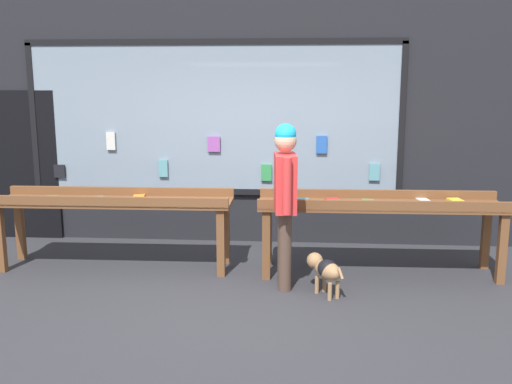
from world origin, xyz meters
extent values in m
plane|color=#2D2D33|center=(0.00, 0.00, 0.00)|extent=(40.00, 40.00, 0.00)
cube|color=black|center=(0.00, 2.40, 1.82)|extent=(7.44, 0.20, 3.63)
cube|color=gray|center=(-0.55, 2.27, 1.73)|extent=(5.04, 0.03, 2.02)
cube|color=black|center=(-0.55, 2.27, 2.74)|extent=(5.12, 0.06, 0.08)
cube|color=black|center=(-0.55, 2.27, 0.72)|extent=(5.12, 0.06, 0.08)
cube|color=black|center=(-3.07, 2.27, 1.73)|extent=(0.08, 0.06, 2.02)
cube|color=black|center=(1.97, 2.27, 1.73)|extent=(0.08, 0.06, 2.02)
cube|color=black|center=(-2.73, 2.23, 0.98)|extent=(0.16, 0.03, 0.18)
cube|color=silver|center=(-1.97, 2.23, 1.41)|extent=(0.12, 0.03, 0.25)
cube|color=#5999A5|center=(-1.25, 2.23, 1.04)|extent=(0.12, 0.03, 0.24)
cube|color=#994CA5|center=(-0.54, 2.23, 1.38)|extent=(0.17, 0.03, 0.21)
cube|color=#338C4C|center=(0.18, 2.23, 1.00)|extent=(0.14, 0.03, 0.22)
cube|color=#2659B2|center=(0.92, 2.23, 1.39)|extent=(0.14, 0.03, 0.24)
cube|color=#5999A5|center=(1.64, 2.23, 1.02)|extent=(0.14, 0.03, 0.23)
cube|color=black|center=(-3.22, 2.27, 1.05)|extent=(0.90, 0.04, 2.10)
cube|color=brown|center=(-2.87, 0.77, 0.40)|extent=(0.09, 0.09, 0.79)
cube|color=brown|center=(-0.26, 0.82, 0.40)|extent=(0.09, 0.09, 0.79)
cube|color=brown|center=(-2.88, 1.27, 0.40)|extent=(0.09, 0.09, 0.79)
cube|color=brown|center=(-0.27, 1.32, 0.40)|extent=(0.09, 0.09, 0.79)
cube|color=brown|center=(-1.57, 1.04, 0.81)|extent=(2.82, 0.71, 0.04)
cube|color=brown|center=(-1.56, 0.75, 0.87)|extent=(2.81, 0.11, 0.12)
cube|color=brown|center=(-1.57, 1.34, 0.87)|extent=(2.81, 0.11, 0.12)
cube|color=#338C4C|center=(-2.81, 0.93, 0.84)|extent=(0.18, 0.24, 0.02)
cube|color=#338C4C|center=(-2.36, 1.02, 0.85)|extent=(0.16, 0.23, 0.03)
cube|color=#5999A5|center=(-1.78, 1.05, 0.84)|extent=(0.19, 0.26, 0.02)
cube|color=orange|center=(-1.31, 1.20, 0.84)|extent=(0.17, 0.24, 0.02)
cube|color=red|center=(-0.77, 0.89, 0.84)|extent=(0.20, 0.22, 0.02)
cube|color=#5999A5|center=(-0.34, 0.97, 0.84)|extent=(0.20, 0.23, 0.02)
cube|color=brown|center=(0.27, 0.76, 0.40)|extent=(0.09, 0.09, 0.80)
cube|color=brown|center=(2.88, 0.80, 0.40)|extent=(0.09, 0.09, 0.80)
cube|color=brown|center=(0.26, 1.29, 0.40)|extent=(0.09, 0.09, 0.80)
cube|color=brown|center=(2.87, 1.33, 0.40)|extent=(0.09, 0.09, 0.80)
cube|color=brown|center=(1.57, 1.04, 0.82)|extent=(2.82, 0.74, 0.04)
cube|color=brown|center=(1.57, 0.73, 0.88)|extent=(2.81, 0.11, 0.12)
cube|color=brown|center=(1.56, 1.36, 0.88)|extent=(2.81, 0.11, 0.12)
cube|color=orange|center=(0.35, 0.91, 0.85)|extent=(0.17, 0.21, 0.02)
cube|color=#5999A5|center=(0.65, 1.12, 0.85)|extent=(0.19, 0.21, 0.02)
cube|color=red|center=(1.03, 1.12, 0.85)|extent=(0.20, 0.22, 0.03)
cube|color=#338C4C|center=(1.43, 1.12, 0.85)|extent=(0.17, 0.22, 0.02)
cube|color=#5999A5|center=(1.79, 0.95, 0.85)|extent=(0.17, 0.24, 0.02)
cube|color=silver|center=(2.09, 1.26, 0.85)|extent=(0.15, 0.24, 0.02)
cube|color=yellow|center=(2.45, 1.22, 0.85)|extent=(0.17, 0.21, 0.03)
cube|color=#2659B2|center=(2.79, 1.02, 0.85)|extent=(0.19, 0.21, 0.02)
cylinder|color=#4C382D|center=(0.49, 0.41, 0.43)|extent=(0.14, 0.14, 0.86)
cylinder|color=#4C382D|center=(0.47, 0.58, 0.43)|extent=(0.14, 0.14, 0.86)
cube|color=red|center=(0.48, 0.49, 1.17)|extent=(0.26, 0.50, 0.61)
cylinder|color=red|center=(0.51, 0.19, 1.18)|extent=(0.09, 0.09, 0.58)
cylinder|color=red|center=(0.45, 0.79, 1.18)|extent=(0.09, 0.09, 0.58)
sphere|color=tan|center=(0.48, 0.49, 1.61)|extent=(0.23, 0.23, 0.23)
sphere|color=#19A5E0|center=(0.48, 0.49, 1.68)|extent=(0.22, 0.22, 0.22)
ellipsoid|color=#99724C|center=(0.94, 0.28, 0.28)|extent=(0.38, 0.43, 0.20)
ellipsoid|color=black|center=(0.94, 0.28, 0.29)|extent=(0.30, 0.30, 0.21)
sphere|color=#99724C|center=(0.81, 0.47, 0.32)|extent=(0.18, 0.18, 0.18)
cylinder|color=#99724C|center=(1.06, 0.10, 0.31)|extent=(0.08, 0.09, 0.12)
cylinder|color=#99724C|center=(0.91, 0.40, 0.09)|extent=(0.04, 0.04, 0.18)
cylinder|color=#99724C|center=(0.83, 0.35, 0.09)|extent=(0.04, 0.04, 0.18)
cylinder|color=#99724C|center=(1.04, 0.21, 0.09)|extent=(0.04, 0.04, 0.18)
cylinder|color=#99724C|center=(0.96, 0.16, 0.09)|extent=(0.04, 0.04, 0.18)
camera|label=1|loc=(0.63, -5.45, 2.22)|focal=40.00mm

